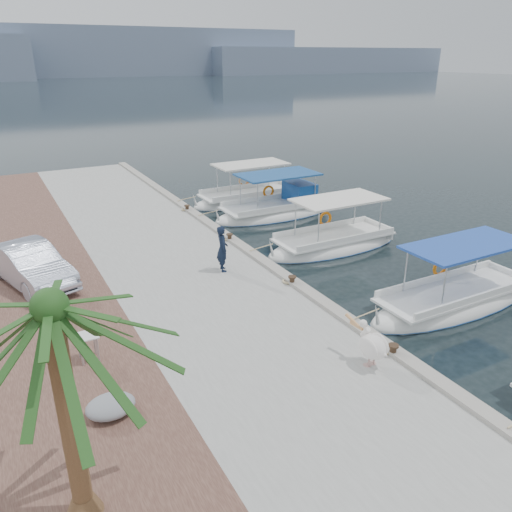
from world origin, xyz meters
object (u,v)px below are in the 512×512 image
Objects in this scene: fisherman at (222,249)px; date_palm at (50,309)px; parked_car at (30,265)px; fishing_caique_b at (454,303)px; fishing_caique_e at (248,200)px; fishing_caique_d at (276,212)px; fishing_caique_c at (333,245)px; pelican at (372,345)px.

date_palm is at bearing 154.15° from fisherman.
parked_car is at bearing 88.53° from date_palm.
fishing_caique_b is 8.25m from fisherman.
fishing_caique_e is at bearing -20.43° from fisherman.
fishing_caique_d reaches higher than fisherman.
fishing_caique_c is at bearing -92.88° from fishing_caique_d.
fishing_caique_d is at bearing -31.62° from fisherman.
fishing_caique_c is at bearing 37.13° from date_palm.
fishing_caique_e is (-0.13, 2.96, -0.07)m from fishing_caique_d.
fishing_caique_d is 14.69m from pelican.
fisherman is at bearing -36.03° from parked_car.
fishing_caique_c reaches higher than parked_car.
pelican is (-5.17, -16.64, 0.96)m from fishing_caique_e.
fisherman reaches higher than pelican.
fishing_caique_c is at bearing -23.06° from parked_car.
fishing_caique_d is 4.01× the size of fisherman.
date_palm is at bearing -109.08° from parked_car.
fishing_caique_b is at bearing -90.02° from fishing_caique_d.
pelican is 0.85× the size of fisherman.
fishing_caique_c reaches higher than pelican.
fisherman is at bearing 138.05° from fishing_caique_b.
fisherman is (-0.78, 7.33, 0.27)m from pelican.
fishing_caique_e is 17.45m from pelican.
fishing_caique_e is at bearing 92.49° from fishing_caique_d.
fishing_caique_b is at bearing -49.00° from parked_car.
fishing_caique_e is (-0.12, 14.76, -0.00)m from fishing_caique_b.
fishing_caique_e is at bearing 89.02° from fishing_caique_c.
parked_car is at bearing -161.12° from fishing_caique_d.
fishing_caique_b and fishing_caique_c have the same top height.
fishing_caique_c is at bearing 92.39° from fishing_caique_b.
fishing_caique_b is 6.41m from fishing_caique_c.
fishing_caique_d is at bearing 49.41° from date_palm.
fisherman is 6.66m from parked_car.
parked_car is (-12.12, 1.16, 1.09)m from fishing_caique_c.
fishing_caique_c is 9.73m from pelican.
date_palm reaches higher than fisherman.
fishing_caique_b is 13.72m from date_palm.
fishing_caique_e is 3.99× the size of fisherman.
fisherman is at bearing -122.57° from fishing_caique_e.
date_palm reaches higher than parked_car.
parked_car is (-12.39, 7.56, 1.09)m from fishing_caique_b.
fishing_caique_b is 11.80m from fishing_caique_d.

